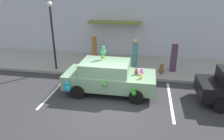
{
  "coord_description": "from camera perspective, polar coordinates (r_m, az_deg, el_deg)",
  "views": [
    {
      "loc": [
        1.54,
        -7.61,
        4.8
      ],
      "look_at": [
        -0.16,
        1.98,
        0.9
      ],
      "focal_mm": 33.51,
      "sensor_mm": 36.0,
      "label": 1
    }
  ],
  "objects": [
    {
      "name": "sidewalk",
      "position": [
        13.56,
        2.92,
        1.39
      ],
      "size": [
        24.0,
        4.0,
        0.15
      ],
      "primitive_type": "cube",
      "color": "gray",
      "rests_on": "ground"
    },
    {
      "name": "street_lamp_post",
      "position": [
        12.58,
        -16.0,
        10.64
      ],
      "size": [
        0.28,
        0.28,
        3.9
      ],
      "color": "black",
      "rests_on": "sidewalk"
    },
    {
      "name": "plush_covered_car",
      "position": [
        9.99,
        -0.94,
        -1.8
      ],
      "size": [
        4.29,
        2.17,
        2.22
      ],
      "color": "gray",
      "rests_on": "ground"
    },
    {
      "name": "pedestrian_near_shopfront",
      "position": [
        12.3,
        6.25,
        3.89
      ],
      "size": [
        0.32,
        0.32,
        1.88
      ],
      "color": "teal",
      "rests_on": "sidewalk"
    },
    {
      "name": "parking_stripe_front",
      "position": [
        9.93,
        15.65,
        -7.97
      ],
      "size": [
        0.12,
        3.6,
        0.01
      ],
      "primitive_type": "cube",
      "color": "silver",
      "rests_on": "ground"
    },
    {
      "name": "parking_stripe_rear",
      "position": [
        10.8,
        -15.34,
        -5.38
      ],
      "size": [
        0.12,
        3.6,
        0.01
      ],
      "primitive_type": "cube",
      "color": "silver",
      "rests_on": "ground"
    },
    {
      "name": "storefront_building",
      "position": [
        14.93,
        4.22,
        15.58
      ],
      "size": [
        24.0,
        1.25,
        6.4
      ],
      "color": "#B2B7C1",
      "rests_on": "ground"
    },
    {
      "name": "pedestrian_by_lamp",
      "position": [
        12.63,
        16.51,
        3.32
      ],
      "size": [
        0.38,
        0.38,
        1.81
      ],
      "color": "#4C314A",
      "rests_on": "sidewalk"
    },
    {
      "name": "pedestrian_walking_past",
      "position": [
        14.61,
        -4.85,
        6.31
      ],
      "size": [
        0.33,
        0.33,
        1.64
      ],
      "color": "olive",
      "rests_on": "sidewalk"
    },
    {
      "name": "ground_plane",
      "position": [
        9.13,
        -1.18,
        -9.9
      ],
      "size": [
        60.0,
        60.0,
        0.0
      ],
      "primitive_type": "plane",
      "color": "#2D2D30"
    },
    {
      "name": "teddy_bear_on_sidewalk",
      "position": [
        12.24,
        13.32,
        0.26
      ],
      "size": [
        0.31,
        0.26,
        0.59
      ],
      "color": "brown",
      "rests_on": "sidewalk"
    }
  ]
}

